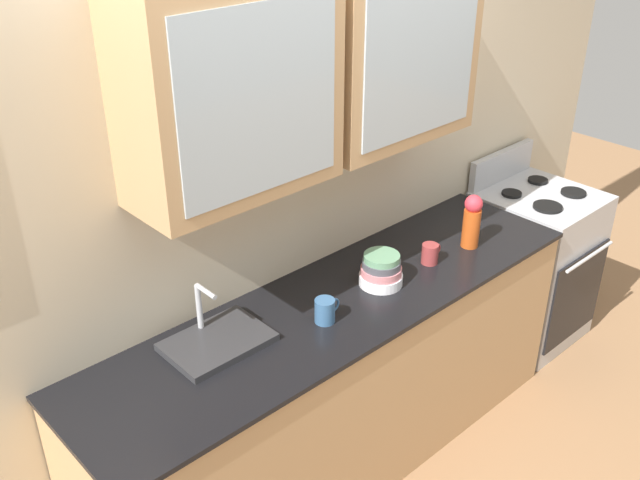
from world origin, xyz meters
name	(u,v)px	position (x,y,z in m)	size (l,w,h in m)	color
ground_plane	(338,457)	(0.00, 0.00, 0.00)	(10.00, 10.00, 0.00)	#936B47
back_wall_unit	(289,158)	(-0.01, 0.32, 1.49)	(4.87, 0.45, 2.71)	beige
counter	(339,384)	(0.00, 0.00, 0.46)	(2.52, 0.65, 0.92)	tan
stove_range	(531,264)	(1.58, 0.00, 0.47)	(0.59, 0.66, 1.10)	silver
sink_faucet	(217,340)	(-0.58, 0.11, 0.94)	(0.40, 0.28, 0.24)	#2D2D30
bowl_stack	(381,270)	(0.23, -0.02, 0.99)	(0.20, 0.20, 0.15)	white
vase	(472,220)	(0.80, -0.08, 1.06)	(0.09, 0.09, 0.27)	#BF4C19
cup_near_sink	(325,311)	(-0.15, -0.07, 0.97)	(0.12, 0.09, 0.10)	#38608C
cup_near_bowls	(430,254)	(0.53, -0.05, 0.97)	(0.12, 0.08, 0.10)	#993838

